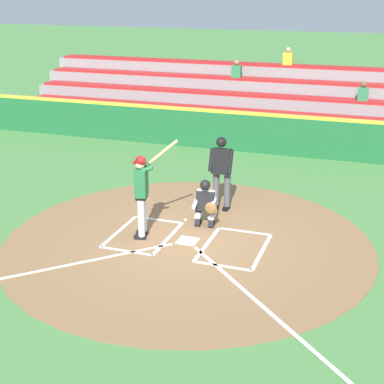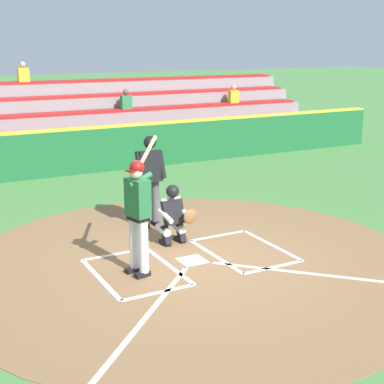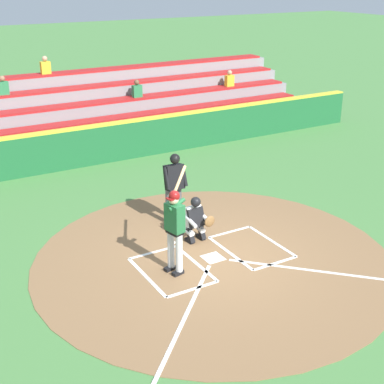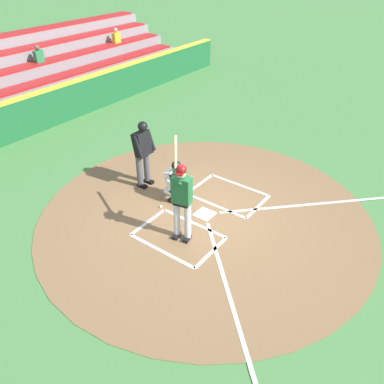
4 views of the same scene
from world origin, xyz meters
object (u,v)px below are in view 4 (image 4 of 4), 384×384
catcher (176,180)px  batter (182,197)px  baseball (161,207)px  plate_umpire (143,150)px

catcher → batter: bearing=42.8°
batter → baseball: bearing=-117.4°
batter → baseball: (-0.59, -1.13, -1.06)m
baseball → catcher: bearing=169.6°
catcher → baseball: 0.77m
batter → plate_umpire: bearing=-118.2°
catcher → plate_umpire: plate_umpire is taller
batter → baseball: 1.66m
catcher → baseball: bearing=-10.4°
batter → catcher: bearing=-137.2°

